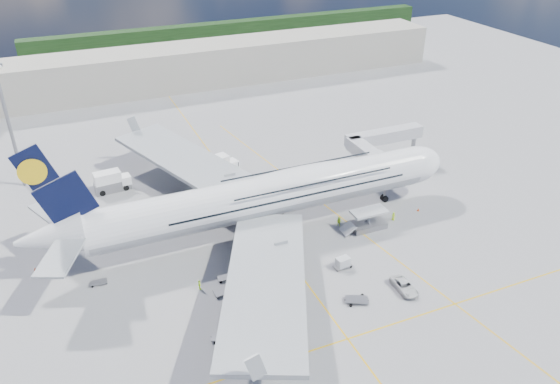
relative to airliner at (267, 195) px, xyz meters
name	(u,v)px	position (x,y,z in m)	size (l,w,h in m)	color
ground	(289,259)	(-0.26, -10.00, -6.87)	(300.00, 300.00, 0.00)	gray
taxi_line_main	(289,259)	(-0.26, -10.00, -6.86)	(0.25, 220.00, 0.01)	#DBA50B
taxi_line_cross	(348,339)	(-0.26, -30.00, -6.86)	(120.00, 0.25, 0.01)	#DBA50B
taxi_line_diag	(335,213)	(13.74, 0.00, -6.86)	(0.25, 100.00, 0.01)	#DBA50B
airliner	(267,195)	(0.00, 0.00, 0.00)	(77.26, 79.15, 23.71)	white
jet_bridge	(378,144)	(29.55, 10.94, -0.02)	(18.80, 12.10, 8.50)	#B7B7BC
cargo_loader	(367,222)	(16.56, -7.11, -5.62)	(8.53, 3.20, 3.67)	silver
light_mast	(9,126)	(-40.26, 35.00, 6.34)	(3.00, 0.70, 25.50)	gray
terminal	(161,69)	(-0.26, 85.00, -0.87)	(180.00, 16.00, 12.00)	#B2AD9E
tree_line	(237,31)	(39.74, 130.00, -2.87)	(160.00, 6.00, 8.00)	#193814
dolly_row_a	(223,337)	(-15.99, -23.20, -6.51)	(3.57, 2.68, 0.47)	gray
dolly_row_b	(225,291)	(-12.73, -14.13, -6.48)	(3.48, 1.96, 0.50)	gray
dolly_row_c	(227,277)	(-11.44, -11.02, -6.54)	(3.06, 1.87, 0.42)	gray
dolly_back	(99,282)	(-30.15, -4.31, -6.57)	(2.75, 1.69, 0.38)	gray
dolly_nose_far	(357,300)	(4.74, -23.78, -6.48)	(3.84, 3.17, 0.50)	gray
dolly_nose_near	(343,262)	(6.87, -15.62, -5.86)	(3.13, 1.92, 1.88)	gray
baggage_tug	(271,261)	(-3.53, -10.45, -6.02)	(3.23, 1.84, 1.91)	white
catering_truck_inner	(219,166)	(-1.65, 23.23, -4.77)	(7.92, 4.45, 4.45)	gray
catering_truck_outer	(112,182)	(-23.70, 25.37, -4.87)	(7.37, 3.21, 4.30)	gray
service_van	(404,286)	(12.81, -24.31, -6.11)	(2.51, 5.44, 1.51)	silver
crew_nose	(372,186)	(24.86, 4.68, -5.92)	(0.69, 0.45, 1.89)	#DAFF1A
crew_loader	(339,222)	(12.24, -4.45, -5.92)	(0.92, 0.72, 1.89)	#BCF319
crew_wing	(200,285)	(-16.03, -11.81, -6.01)	(1.00, 0.42, 1.71)	#C7FF1A
crew_van	(393,216)	(22.49, -6.65, -6.05)	(0.80, 0.52, 1.65)	#BFF319
crew_tug	(285,272)	(-2.64, -14.08, -6.02)	(1.09, 0.63, 1.69)	#9FF019
cone_nose	(418,210)	(28.73, -5.73, -6.58)	(0.47, 0.47, 0.59)	#F54B0C
cone_wing_left_inner	(206,200)	(-7.61, 13.69, -6.61)	(0.41, 0.41, 0.53)	#F54B0C
cone_wing_left_outer	(190,178)	(-7.89, 24.25, -6.63)	(0.39, 0.39, 0.49)	#F54B0C
cone_wing_right_inner	(270,261)	(-3.41, -9.66, -6.61)	(0.42, 0.42, 0.53)	#F54B0C
cone_wing_right_outer	(261,331)	(-10.78, -24.16, -6.61)	(0.42, 0.42, 0.54)	#F54B0C
cone_tail	(35,269)	(-39.21, 3.27, -6.60)	(0.44, 0.44, 0.56)	#F54B0C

